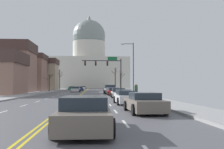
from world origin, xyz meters
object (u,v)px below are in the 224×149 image
(pedestrian_01, at_px, (137,89))
(bicycle_parked, at_px, (135,94))
(street_lamp_right, at_px, (132,64))
(sedan_oncoming_02, at_px, (72,88))
(sedan_near_02, at_px, (118,93))
(sedan_near_04, at_px, (126,98))
(sedan_oncoming_00, at_px, (76,89))
(pickup_truck_near_00, at_px, (110,90))
(sedan_near_05, at_px, (144,103))
(sedan_oncoming_01, at_px, (79,89))
(sedan_near_01, at_px, (114,92))
(sedan_oncoming_03, at_px, (84,88))
(signal_gantry, at_px, (107,67))
(sedan_near_06, at_px, (85,115))
(sedan_near_03, at_px, (123,95))
(pedestrian_00, at_px, (136,89))

(pedestrian_01, relative_size, bicycle_parked, 0.94)
(street_lamp_right, relative_size, sedan_oncoming_02, 1.71)
(sedan_near_02, xyz_separation_m, sedan_near_04, (-0.35, -11.35, -0.02))
(sedan_oncoming_00, height_order, bicycle_parked, sedan_oncoming_00)
(sedan_oncoming_00, bearing_deg, street_lamp_right, -64.59)
(sedan_near_04, bearing_deg, pickup_truck_near_00, 89.47)
(pickup_truck_near_00, height_order, sedan_near_04, pickup_truck_near_00)
(sedan_near_05, xyz_separation_m, sedan_oncoming_01, (-6.91, 57.18, -0.02))
(sedan_near_01, relative_size, sedan_near_05, 0.92)
(sedan_near_01, distance_m, sedan_oncoming_03, 58.10)
(sedan_near_02, bearing_deg, sedan_oncoming_03, 96.10)
(sedan_oncoming_01, xyz_separation_m, pedestrian_01, (10.77, -31.01, 0.51))
(signal_gantry, bearing_deg, sedan_oncoming_00, 129.77)
(pickup_truck_near_00, bearing_deg, street_lamp_right, -72.55)
(street_lamp_right, distance_m, sedan_oncoming_01, 34.60)
(street_lamp_right, distance_m, sedan_near_06, 31.19)
(sedan_oncoming_01, bearing_deg, sedan_near_05, -83.10)
(sedan_near_04, xyz_separation_m, bicycle_parked, (2.56, 11.65, -0.07))
(sedan_near_04, height_order, sedan_oncoming_03, sedan_near_04)
(signal_gantry, distance_m, sedan_near_01, 12.19)
(sedan_oncoming_02, bearing_deg, sedan_near_06, -84.95)
(street_lamp_right, distance_m, sedan_near_03, 12.41)
(pickup_truck_near_00, relative_size, sedan_near_05, 1.15)
(signal_gantry, relative_size, sedan_oncoming_03, 1.81)
(sedan_near_03, distance_m, bicycle_parked, 6.30)
(sedan_near_01, relative_size, sedan_near_06, 0.92)
(pickup_truck_near_00, bearing_deg, bicycle_parked, -80.70)
(sedan_near_04, relative_size, sedan_oncoming_00, 1.04)
(street_lamp_right, xyz_separation_m, sedan_near_03, (-2.60, -11.36, -4.28))
(sedan_near_06, distance_m, pedestrian_00, 25.89)
(sedan_near_03, relative_size, pedestrian_00, 2.69)
(pickup_truck_near_00, height_order, sedan_near_06, pickup_truck_near_00)
(bicycle_parked, bearing_deg, pedestrian_00, 60.99)
(sedan_near_02, relative_size, sedan_near_04, 1.01)
(sedan_oncoming_03, xyz_separation_m, pedestrian_00, (9.34, -64.25, 0.53))
(sedan_near_03, xyz_separation_m, pedestrian_01, (3.66, 13.28, 0.53))
(sedan_near_05, relative_size, sedan_oncoming_00, 1.05)
(sedan_near_02, relative_size, sedan_oncoming_00, 1.05)
(sedan_near_03, distance_m, sedan_oncoming_00, 32.99)
(pickup_truck_near_00, xyz_separation_m, sedan_oncoming_01, (-6.97, 24.22, -0.18))
(sedan_oncoming_00, height_order, sedan_oncoming_03, sedan_oncoming_00)
(sedan_near_04, relative_size, sedan_oncoming_02, 1.00)
(sedan_near_04, bearing_deg, sedan_near_02, 88.22)
(sedan_oncoming_02, bearing_deg, sedan_near_03, -79.89)
(signal_gantry, height_order, pedestrian_00, signal_gantry)
(pickup_truck_near_00, bearing_deg, sedan_near_02, -89.55)
(sedan_near_02, distance_m, sedan_oncoming_00, 27.54)
(sedan_oncoming_00, distance_m, bicycle_parked, 27.92)
(sedan_near_05, xyz_separation_m, bicycle_parked, (2.37, 18.80, -0.09))
(sedan_near_04, xyz_separation_m, pedestrian_00, (2.75, 12.01, 0.51))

